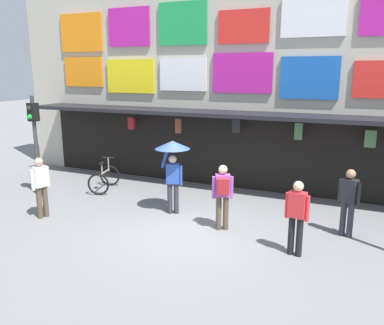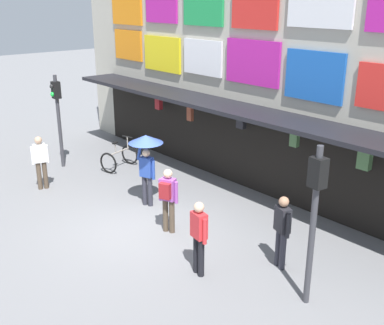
{
  "view_description": "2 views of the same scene",
  "coord_description": "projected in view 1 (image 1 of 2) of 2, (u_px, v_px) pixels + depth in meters",
  "views": [
    {
      "loc": [
        3.77,
        -8.58,
        3.94
      ],
      "look_at": [
        -0.35,
        0.75,
        1.55
      ],
      "focal_mm": 36.86,
      "sensor_mm": 36.0,
      "label": 1
    },
    {
      "loc": [
        9.11,
        -6.25,
        5.63
      ],
      "look_at": [
        0.48,
        1.26,
        1.58
      ],
      "focal_mm": 43.94,
      "sensor_mm": 36.0,
      "label": 2
    }
  ],
  "objects": [
    {
      "name": "pedestrian_in_blue",
      "position": [
        41.0,
        184.0,
        10.64
      ],
      "size": [
        0.31,
        0.51,
        1.68
      ],
      "color": "brown",
      "rests_on": "ground"
    },
    {
      "name": "pedestrian_in_white",
      "position": [
        349.0,
        199.0,
        9.4
      ],
      "size": [
        0.5,
        0.33,
        1.68
      ],
      "color": "#2D2D38",
      "rests_on": "ground"
    },
    {
      "name": "pedestrian_with_umbrella",
      "position": [
        173.0,
        157.0,
        10.79
      ],
      "size": [
        0.96,
        0.96,
        2.08
      ],
      "color": "#2D2D38",
      "rests_on": "ground"
    },
    {
      "name": "traffic_light_near",
      "position": [
        35.0,
        130.0,
        12.19
      ],
      "size": [
        0.3,
        0.34,
        3.2
      ],
      "color": "#38383D",
      "rests_on": "ground"
    },
    {
      "name": "pedestrian_in_purple",
      "position": [
        297.0,
        214.0,
        8.42
      ],
      "size": [
        0.52,
        0.27,
        1.68
      ],
      "color": "black",
      "rests_on": "ground"
    },
    {
      "name": "shopfront",
      "position": [
        248.0,
        70.0,
        13.19
      ],
      "size": [
        18.0,
        2.6,
        8.0
      ],
      "color": "#B2AD9E",
      "rests_on": "ground"
    },
    {
      "name": "bicycle_parked",
      "position": [
        104.0,
        179.0,
        13.24
      ],
      "size": [
        1.01,
        1.31,
        1.05
      ],
      "color": "black",
      "rests_on": "ground"
    },
    {
      "name": "pedestrian_in_yellow",
      "position": [
        223.0,
        193.0,
        9.78
      ],
      "size": [
        0.49,
        0.45,
        1.68
      ],
      "color": "brown",
      "rests_on": "ground"
    },
    {
      "name": "ground_plane",
      "position": [
        193.0,
        229.0,
        10.02
      ],
      "size": [
        80.0,
        80.0,
        0.0
      ],
      "primitive_type": "plane",
      "color": "slate"
    }
  ]
}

